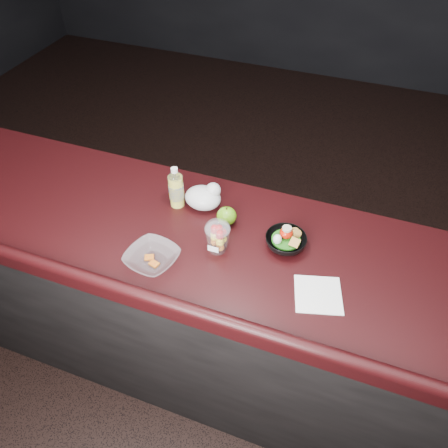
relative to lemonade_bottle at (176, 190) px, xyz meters
The scene contains 10 objects.
ground 1.19m from the lemonade_bottle, 67.89° to the right, with size 8.00×8.00×0.00m, color black.
room_shell 0.87m from the lemonade_bottle, 67.89° to the right, with size 8.00×8.00×8.00m.
counter 0.63m from the lemonade_bottle, 36.65° to the right, with size 4.06×0.71×1.02m.
lemonade_bottle is the anchor object (origin of this frame).
fruit_cup 0.31m from the lemonade_bottle, 35.78° to the right, with size 0.10×0.10×0.14m.
green_apple 0.24m from the lemonade_bottle, ahead, with size 0.08×0.08×0.08m.
plastic_bag 0.12m from the lemonade_bottle, 15.26° to the left, with size 0.15×0.13×0.11m.
snack_bowl 0.49m from the lemonade_bottle, ahead, with size 0.19×0.19×0.09m.
takeout_bowl 0.33m from the lemonade_bottle, 81.75° to the right, with size 0.22×0.22×0.05m.
paper_napkin 0.71m from the lemonade_bottle, 21.82° to the right, with size 0.16×0.16×0.00m, color white.
Camera 1 is at (0.48, -0.79, 2.25)m, focal length 35.00 mm.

